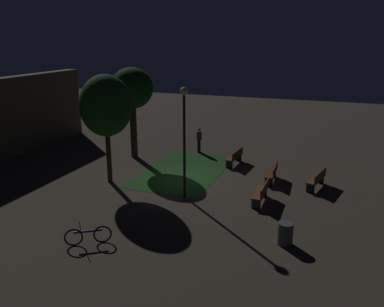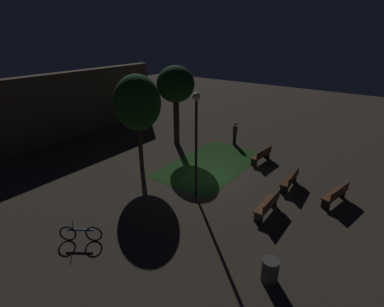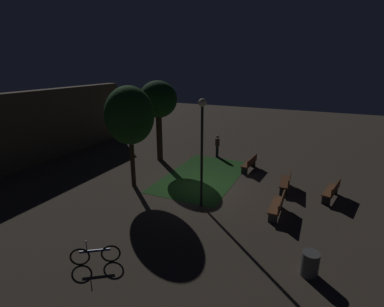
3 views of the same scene
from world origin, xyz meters
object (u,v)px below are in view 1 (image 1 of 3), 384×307
object	(u,v)px
tree_left_canopy	(132,90)
lamp_post_plaza_east	(184,125)
bicycle	(88,236)
bench_back_row	(235,156)
bench_corner	(317,179)
pedestrian	(199,139)
trash_bin	(285,234)
tree_back_left	(106,106)
bench_front_left	(262,192)
bench_by_lamp	(272,172)

from	to	relation	value
tree_left_canopy	lamp_post_plaza_east	bearing A→B (deg)	-133.72
lamp_post_plaza_east	bicycle	xyz separation A→B (m)	(-5.30, 1.64, -3.05)
bench_back_row	tree_left_canopy	xyz separation A→B (m)	(-0.62, 6.22, 3.65)
bench_corner	bench_back_row	distance (m)	5.23
bench_corner	bicycle	bearing A→B (deg)	139.94
bench_corner	pedestrian	xyz separation A→B (m)	(3.98, 7.51, 0.37)
lamp_post_plaza_east	trash_bin	bearing A→B (deg)	-119.99
tree_back_left	pedestrian	bearing A→B (deg)	-20.09
lamp_post_plaza_east	pedestrian	bearing A→B (deg)	14.21
bicycle	tree_back_left	bearing A→B (deg)	24.40
tree_left_canopy	lamp_post_plaza_east	xyz separation A→B (m)	(-5.04, -5.27, -0.73)
bench_corner	tree_left_canopy	distance (m)	11.63
bicycle	pedestrian	size ratio (longest dim) A/B	0.87
trash_bin	pedestrian	world-z (taller)	pedestrian
bench_front_left	lamp_post_plaza_east	xyz separation A→B (m)	(-0.64, 3.44, 2.92)
bicycle	bench_by_lamp	bearing A→B (deg)	-29.77
bench_by_lamp	bicycle	world-z (taller)	bicycle
lamp_post_plaza_east	trash_bin	distance (m)	6.46
bench_front_left	bicycle	bearing A→B (deg)	139.56
bench_front_left	pedestrian	distance (m)	8.54
bench_by_lamp	trash_bin	size ratio (longest dim) A/B	2.22
pedestrian	bench_front_left	bearing A→B (deg)	-141.66
bench_by_lamp	bench_corner	bearing A→B (deg)	-95.08
bench_back_row	lamp_post_plaza_east	xyz separation A→B (m)	(-5.65, 0.95, 2.92)
bench_back_row	tree_back_left	bearing A→B (deg)	133.75
tree_left_canopy	bicycle	size ratio (longest dim) A/B	3.87
lamp_post_plaza_east	bicycle	distance (m)	6.34
bench_corner	tree_back_left	world-z (taller)	tree_back_left
pedestrian	tree_left_canopy	bearing A→B (deg)	124.03
bench_by_lamp	pedestrian	world-z (taller)	pedestrian
tree_back_left	pedestrian	world-z (taller)	tree_back_left
bench_front_left	bench_back_row	distance (m)	5.59
lamp_post_plaza_east	trash_bin	size ratio (longest dim) A/B	6.17
bench_by_lamp	bicycle	xyz separation A→B (m)	(-8.86, 5.07, -0.14)
tree_left_canopy	trash_bin	xyz separation A→B (m)	(-7.90, -10.23, -3.72)
bench_by_lamp	bicycle	size ratio (longest dim) A/B	1.30
bench_back_row	pedestrian	world-z (taller)	pedestrian
trash_bin	bicycle	xyz separation A→B (m)	(-2.44, 6.60, -0.07)
bench_corner	bench_back_row	world-z (taller)	same
bench_back_row	lamp_post_plaza_east	distance (m)	6.43
tree_back_left	bicycle	world-z (taller)	tree_back_left
pedestrian	trash_bin	bearing A→B (deg)	-146.23
bench_by_lamp	lamp_post_plaza_east	world-z (taller)	lamp_post_plaza_east
bench_corner	trash_bin	size ratio (longest dim) A/B	2.26
tree_left_canopy	tree_back_left	size ratio (longest dim) A/B	1.00
bench_front_left	lamp_post_plaza_east	size ratio (longest dim) A/B	0.35
bench_front_left	bench_corner	distance (m)	3.51
bench_front_left	bench_by_lamp	distance (m)	2.91
trash_bin	pedestrian	size ratio (longest dim) A/B	0.51
bench_corner	bench_back_row	xyz separation A→B (m)	(2.29, 4.70, 0.00)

